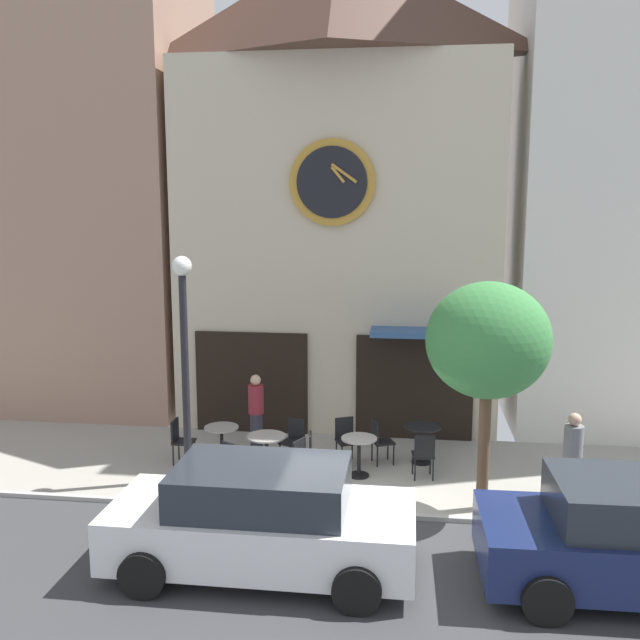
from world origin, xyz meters
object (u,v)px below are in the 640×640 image
object	(u,v)px
cafe_chair_left_end	(424,452)
parked_car_white	(262,519)
cafe_chair_outer	(180,438)
cafe_chair_corner	(294,437)
cafe_chair_by_entrance	(234,461)
pedestrian_maroon	(256,413)
cafe_table_center_right	(422,436)
cafe_table_leftmost	(222,437)
cafe_table_center_left	(267,446)
cafe_chair_mid_row	(379,438)
cafe_chair_under_awning	(346,436)
pedestrian_grey	(572,459)
cafe_chair_near_lamp	(316,453)
cafe_chair_facing_street	(295,458)
street_lamp	(185,369)
street_tree	(488,342)
cafe_table_center	(359,449)

from	to	relation	value
cafe_chair_left_end	parked_car_white	xyz separation A→B (m)	(-2.33, -3.63, 0.23)
cafe_chair_outer	cafe_chair_corner	size ratio (longest dim) A/B	1.00
cafe_chair_by_entrance	pedestrian_maroon	bearing A→B (deg)	90.07
cafe_table_center_right	parked_car_white	size ratio (longest dim) A/B	0.18
cafe_table_leftmost	cafe_table_center_left	world-z (taller)	cafe_table_center_left
cafe_chair_mid_row	cafe_chair_under_awning	distance (m)	0.67
cafe_chair_left_end	pedestrian_grey	distance (m)	2.66
cafe_chair_outer	parked_car_white	bearing A→B (deg)	-56.96
cafe_table_leftmost	cafe_chair_near_lamp	bearing A→B (deg)	-19.17
cafe_chair_outer	cafe_table_center_left	bearing A→B (deg)	-10.64
cafe_chair_by_entrance	cafe_table_leftmost	bearing A→B (deg)	114.32
cafe_table_leftmost	cafe_chair_facing_street	distance (m)	1.96
cafe_chair_corner	pedestrian_maroon	world-z (taller)	pedestrian_maroon
pedestrian_grey	pedestrian_maroon	bearing A→B (deg)	162.22
cafe_chair_left_end	cafe_chair_mid_row	distance (m)	1.11
cafe_table_leftmost	cafe_chair_by_entrance	bearing A→B (deg)	-65.68
street_lamp	pedestrian_maroon	xyz separation A→B (m)	(0.95, 1.63, -1.29)
cafe_chair_mid_row	pedestrian_maroon	size ratio (longest dim) A/B	0.54
street_tree	cafe_chair_near_lamp	world-z (taller)	street_tree
cafe_chair_mid_row	cafe_table_center	bearing A→B (deg)	-116.59
cafe_chair_left_end	cafe_chair_facing_street	size ratio (longest dim) A/B	1.00
street_lamp	cafe_table_leftmost	xyz separation A→B (m)	(0.36, 1.05, -1.64)
cafe_chair_outer	cafe_chair_under_awning	bearing A→B (deg)	8.69
pedestrian_maroon	cafe_table_center	bearing A→B (deg)	-24.42
cafe_table_center_left	cafe_chair_outer	size ratio (longest dim) A/B	0.86
cafe_chair_by_entrance	cafe_chair_mid_row	size ratio (longest dim) A/B	1.00
cafe_table_center	pedestrian_grey	xyz separation A→B (m)	(3.71, -0.89, 0.33)
cafe_chair_outer	cafe_chair_under_awning	distance (m)	3.33
cafe_table_leftmost	pedestrian_maroon	bearing A→B (deg)	44.48
parked_car_white	pedestrian_maroon	bearing A→B (deg)	103.47
cafe_chair_near_lamp	parked_car_white	xyz separation A→B (m)	(-0.31, -3.36, 0.23)
cafe_chair_facing_street	cafe_chair_outer	size ratio (longest dim) A/B	1.00
cafe_table_leftmost	cafe_chair_near_lamp	distance (m)	2.12
cafe_chair_facing_street	pedestrian_grey	bearing A→B (deg)	-3.47
cafe_chair_outer	parked_car_white	size ratio (longest dim) A/B	0.21
pedestrian_grey	cafe_table_center_left	bearing A→B (deg)	172.06
cafe_chair_corner	cafe_table_center_right	bearing A→B (deg)	7.37
street_tree	cafe_table_center_left	distance (m)	4.72
cafe_chair_mid_row	cafe_chair_outer	size ratio (longest dim) A/B	1.00
cafe_chair_under_awning	cafe_chair_left_end	bearing A→B (deg)	-24.96
cafe_chair_outer	cafe_table_center_right	bearing A→B (deg)	7.59
cafe_chair_by_entrance	street_tree	bearing A→B (deg)	-4.13
street_lamp	cafe_chair_left_end	bearing A→B (deg)	8.09
street_tree	cafe_chair_under_awning	size ratio (longest dim) A/B	4.35
cafe_chair_mid_row	pedestrian_maroon	distance (m)	2.61
cafe_table_center_left	cafe_table_center	distance (m)	1.77
cafe_chair_outer	cafe_chair_under_awning	size ratio (longest dim) A/B	1.00
street_lamp	cafe_chair_outer	size ratio (longest dim) A/B	4.70
cafe_table_leftmost	cafe_chair_near_lamp	size ratio (longest dim) A/B	0.80
cafe_table_leftmost	cafe_table_center_left	size ratio (longest dim) A/B	0.94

